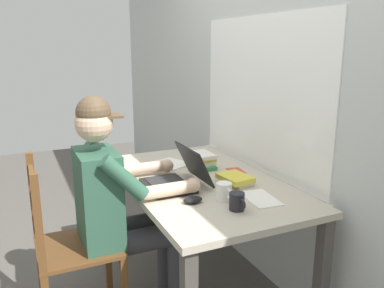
% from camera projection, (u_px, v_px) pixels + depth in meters
% --- Properties ---
extents(back_wall, '(6.00, 0.08, 2.60)m').
position_uv_depth(back_wall, '(273.00, 80.00, 2.39)').
color(back_wall, beige).
rests_on(back_wall, ground).
extents(desk, '(1.41, 0.83, 0.74)m').
position_uv_depth(desk, '(199.00, 194.00, 2.34)').
color(desk, '#BCB29E').
rests_on(desk, ground).
extents(seated_person, '(0.50, 0.60, 1.26)m').
position_uv_depth(seated_person, '(119.00, 199.00, 2.13)').
color(seated_person, '#2D5642').
rests_on(seated_person, ground).
extents(wooden_chair, '(0.42, 0.42, 0.96)m').
position_uv_depth(wooden_chair, '(68.00, 248.00, 2.07)').
color(wooden_chair, brown).
rests_on(wooden_chair, ground).
extents(laptop, '(0.33, 0.33, 0.22)m').
position_uv_depth(laptop, '(178.00, 177.00, 2.21)').
color(laptop, black).
rests_on(laptop, desk).
extents(computer_mouse, '(0.06, 0.10, 0.03)m').
position_uv_depth(computer_mouse, '(193.00, 200.00, 1.97)').
color(computer_mouse, black).
rests_on(computer_mouse, desk).
extents(coffee_mug_white, '(0.12, 0.08, 0.09)m').
position_uv_depth(coffee_mug_white, '(224.00, 191.00, 2.00)').
color(coffee_mug_white, white).
rests_on(coffee_mug_white, desk).
extents(coffee_mug_dark, '(0.11, 0.07, 0.09)m').
position_uv_depth(coffee_mug_dark, '(237.00, 202.00, 1.88)').
color(coffee_mug_dark, black).
rests_on(coffee_mug_dark, desk).
extents(book_stack_main, '(0.21, 0.16, 0.09)m').
position_uv_depth(book_stack_main, '(201.00, 160.00, 2.54)').
color(book_stack_main, '#38844C').
rests_on(book_stack_main, desk).
extents(book_stack_side, '(0.21, 0.16, 0.05)m').
position_uv_depth(book_stack_side, '(236.00, 179.00, 2.24)').
color(book_stack_side, white).
rests_on(book_stack_side, desk).
extents(paper_pile_near_laptop, '(0.28, 0.26, 0.01)m').
position_uv_depth(paper_pile_near_laptop, '(171.00, 164.00, 2.62)').
color(paper_pile_near_laptop, white).
rests_on(paper_pile_near_laptop, desk).
extents(paper_pile_back_corner, '(0.25, 0.17, 0.01)m').
position_uv_depth(paper_pile_back_corner, '(260.00, 198.00, 2.02)').
color(paper_pile_back_corner, white).
rests_on(paper_pile_back_corner, desk).
extents(landscape_photo_print, '(0.14, 0.11, 0.00)m').
position_uv_depth(landscape_photo_print, '(236.00, 171.00, 2.48)').
color(landscape_photo_print, '#C63D33').
rests_on(landscape_photo_print, desk).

